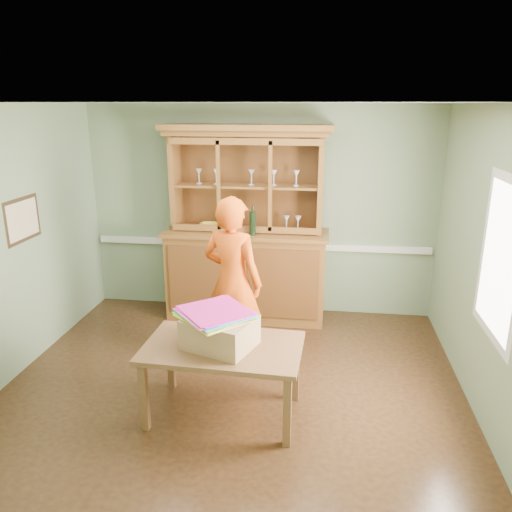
# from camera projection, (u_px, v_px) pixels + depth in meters

# --- Properties ---
(floor) EXTENTS (4.50, 4.50, 0.00)m
(floor) POSITION_uv_depth(u_px,v_px,m) (234.00, 384.00, 4.99)
(floor) COLOR #422C15
(floor) RESTS_ON ground
(ceiling) EXTENTS (4.50, 4.50, 0.00)m
(ceiling) POSITION_uv_depth(u_px,v_px,m) (229.00, 102.00, 4.20)
(ceiling) COLOR white
(ceiling) RESTS_ON wall_back
(wall_back) EXTENTS (4.50, 0.00, 4.50)m
(wall_back) POSITION_uv_depth(u_px,v_px,m) (260.00, 211.00, 6.49)
(wall_back) COLOR gray
(wall_back) RESTS_ON floor
(wall_left) EXTENTS (0.00, 4.00, 4.00)m
(wall_left) POSITION_uv_depth(u_px,v_px,m) (6.00, 246.00, 4.89)
(wall_left) COLOR gray
(wall_left) RESTS_ON floor
(wall_right) EXTENTS (0.00, 4.00, 4.00)m
(wall_right) POSITION_uv_depth(u_px,v_px,m) (488.00, 266.00, 4.30)
(wall_right) COLOR gray
(wall_right) RESTS_ON floor
(wall_front) EXTENTS (4.50, 0.00, 4.50)m
(wall_front) POSITION_uv_depth(u_px,v_px,m) (164.00, 362.00, 2.70)
(wall_front) COLOR gray
(wall_front) RESTS_ON floor
(chair_rail) EXTENTS (4.41, 0.05, 0.08)m
(chair_rail) POSITION_uv_depth(u_px,v_px,m) (259.00, 245.00, 6.60)
(chair_rail) COLOR silver
(chair_rail) RESTS_ON wall_back
(framed_map) EXTENTS (0.03, 0.60, 0.46)m
(framed_map) POSITION_uv_depth(u_px,v_px,m) (23.00, 220.00, 5.11)
(framed_map) COLOR #342514
(framed_map) RESTS_ON wall_left
(window_panel) EXTENTS (0.03, 0.96, 1.36)m
(window_panel) POSITION_uv_depth(u_px,v_px,m) (499.00, 260.00, 3.98)
(window_panel) COLOR silver
(window_panel) RESTS_ON wall_right
(china_hutch) EXTENTS (2.09, 0.69, 2.45)m
(china_hutch) POSITION_uv_depth(u_px,v_px,m) (246.00, 253.00, 6.39)
(china_hutch) COLOR brown
(china_hutch) RESTS_ON floor
(dining_table) EXTENTS (1.40, 0.87, 0.68)m
(dining_table) POSITION_uv_depth(u_px,v_px,m) (223.00, 354.00, 4.35)
(dining_table) COLOR brown
(dining_table) RESTS_ON floor
(cardboard_box) EXTENTS (0.68, 0.61, 0.26)m
(cardboard_box) POSITION_uv_depth(u_px,v_px,m) (220.00, 332.00, 4.28)
(cardboard_box) COLOR #9A7D4F
(cardboard_box) RESTS_ON dining_table
(kite_stack) EXTENTS (0.73, 0.73, 0.06)m
(kite_stack) POSITION_uv_depth(u_px,v_px,m) (216.00, 313.00, 4.26)
(kite_stack) COLOR #FFB278
(kite_stack) RESTS_ON cardboard_box
(person) EXTENTS (0.77, 0.63, 1.82)m
(person) POSITION_uv_depth(u_px,v_px,m) (233.00, 282.00, 5.20)
(person) COLOR #E8530E
(person) RESTS_ON floor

